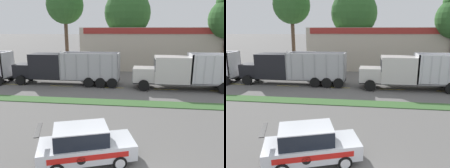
% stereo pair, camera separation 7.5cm
% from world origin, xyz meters
% --- Properties ---
extents(grass_verge, '(120.00, 1.50, 0.06)m').
position_xyz_m(grass_verge, '(0.00, 10.44, 0.03)').
color(grass_verge, '#3D6633').
rests_on(grass_verge, ground_plane).
extents(centre_line_2, '(2.40, 0.14, 0.01)m').
position_xyz_m(centre_line_2, '(-13.06, 15.20, 0.00)').
color(centre_line_2, yellow).
rests_on(centre_line_2, ground_plane).
extents(centre_line_3, '(2.40, 0.14, 0.01)m').
position_xyz_m(centre_line_3, '(-7.66, 15.20, 0.00)').
color(centre_line_3, yellow).
rests_on(centre_line_3, ground_plane).
extents(centre_line_4, '(2.40, 0.14, 0.01)m').
position_xyz_m(centre_line_4, '(-2.26, 15.20, 0.00)').
color(centre_line_4, yellow).
rests_on(centre_line_4, ground_plane).
extents(centre_line_5, '(2.40, 0.14, 0.01)m').
position_xyz_m(centre_line_5, '(3.14, 15.20, 0.00)').
color(centre_line_5, yellow).
rests_on(centre_line_5, ground_plane).
extents(centre_line_6, '(2.40, 0.14, 0.01)m').
position_xyz_m(centre_line_6, '(8.54, 15.20, 0.00)').
color(centre_line_6, yellow).
rests_on(centre_line_6, ground_plane).
extents(dump_truck_lead, '(11.51, 2.57, 3.61)m').
position_xyz_m(dump_truck_lead, '(-8.33, 16.13, 1.70)').
color(dump_truck_lead, black).
rests_on(dump_truck_lead, ground_plane).
extents(dump_truck_mid, '(11.61, 2.73, 3.55)m').
position_xyz_m(dump_truck_mid, '(4.70, 15.51, 1.70)').
color(dump_truck_mid, black).
rests_on(dump_truck_mid, ground_plane).
extents(rally_car, '(4.49, 2.97, 1.75)m').
position_xyz_m(rally_car, '(-1.79, 2.18, 0.86)').
color(rally_car, silver).
rests_on(rally_car, ground_plane).
extents(store_building_backdrop, '(24.36, 12.10, 6.08)m').
position_xyz_m(store_building_backdrop, '(4.16, 30.23, 3.04)').
color(store_building_backdrop, '#BCB29E').
rests_on(store_building_backdrop, ground_plane).
extents(tree_behind_left, '(6.81, 6.81, 13.27)m').
position_xyz_m(tree_behind_left, '(-1.52, 27.44, 8.84)').
color(tree_behind_left, brown).
rests_on(tree_behind_left, ground_plane).
extents(tree_behind_centre, '(5.83, 5.83, 13.92)m').
position_xyz_m(tree_behind_centre, '(-11.42, 28.63, 10.09)').
color(tree_behind_centre, brown).
rests_on(tree_behind_centre, ground_plane).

